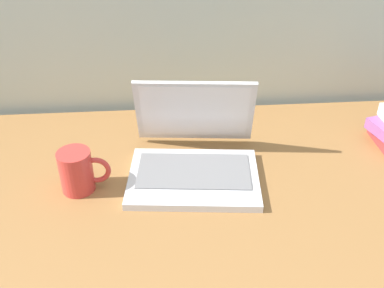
# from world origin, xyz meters

# --- Properties ---
(desk) EXTENTS (1.60, 0.76, 0.03)m
(desk) POSITION_xyz_m (0.00, 0.00, 0.01)
(desk) COLOR olive
(desk) RESTS_ON ground
(laptop) EXTENTS (0.33, 0.31, 0.21)m
(laptop) POSITION_xyz_m (0.02, 0.07, 0.08)
(laptop) COLOR silver
(laptop) RESTS_ON desk
(coffee_mug) EXTENTS (0.12, 0.08, 0.10)m
(coffee_mug) POSITION_xyz_m (-0.26, 0.01, 0.08)
(coffee_mug) COLOR red
(coffee_mug) RESTS_ON desk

